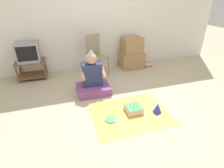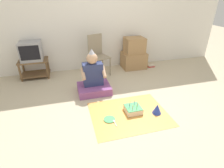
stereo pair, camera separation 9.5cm
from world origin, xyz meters
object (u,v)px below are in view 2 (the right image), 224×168
(cardboard_box_stack, at_px, (134,54))
(folding_chair, at_px, (97,53))
(party_hat_blue, at_px, (157,109))
(tv, at_px, (31,51))
(paper_plate, at_px, (109,119))
(book_pile, at_px, (151,66))
(birthday_cake, at_px, (133,109))
(person_seated, at_px, (93,80))

(cardboard_box_stack, bearing_deg, folding_chair, -172.44)
(cardboard_box_stack, height_order, party_hat_blue, cardboard_box_stack)
(tv, relative_size, paper_plate, 2.53)
(book_pile, xyz_separation_m, paper_plate, (-1.60, -1.83, -0.01))
(tv, distance_m, party_hat_blue, 2.88)
(tv, xyz_separation_m, birthday_cake, (1.66, -1.86, -0.56))
(party_hat_blue, bearing_deg, book_pile, 66.04)
(birthday_cake, bearing_deg, tv, 131.64)
(cardboard_box_stack, distance_m, party_hat_blue, 2.00)
(tv, xyz_separation_m, party_hat_blue, (2.01, -2.00, -0.52))
(book_pile, distance_m, birthday_cake, 2.10)
(folding_chair, bearing_deg, person_seated, -106.63)
(folding_chair, height_order, book_pile, folding_chair)
(book_pile, relative_size, party_hat_blue, 1.10)
(cardboard_box_stack, relative_size, party_hat_blue, 4.72)
(folding_chair, xyz_separation_m, paper_plate, (-0.18, -1.77, -0.50))
(folding_chair, xyz_separation_m, party_hat_blue, (0.59, -1.82, -0.43))
(person_seated, xyz_separation_m, party_hat_blue, (0.84, -0.98, -0.17))
(book_pile, bearing_deg, party_hat_blue, -113.96)
(cardboard_box_stack, relative_size, birthday_cake, 3.05)
(birthday_cake, height_order, paper_plate, birthday_cake)
(book_pile, height_order, person_seated, person_seated)
(tv, relative_size, folding_chair, 0.49)
(folding_chair, distance_m, person_seated, 0.92)
(person_seated, height_order, paper_plate, person_seated)
(book_pile, height_order, paper_plate, book_pile)
(paper_plate, bearing_deg, tv, 122.29)
(folding_chair, height_order, cardboard_box_stack, folding_chair)
(folding_chair, distance_m, cardboard_box_stack, 0.98)
(folding_chair, distance_m, party_hat_blue, 1.96)
(tv, bearing_deg, person_seated, -41.28)
(tv, height_order, party_hat_blue, tv)
(book_pile, bearing_deg, birthday_cake, -124.33)
(cardboard_box_stack, bearing_deg, tv, 178.69)
(person_seated, bearing_deg, cardboard_box_stack, 38.70)
(cardboard_box_stack, xyz_separation_m, book_pile, (0.47, -0.07, -0.33))
(folding_chair, bearing_deg, cardboard_box_stack, 7.56)
(folding_chair, bearing_deg, book_pile, 2.11)
(birthday_cake, xyz_separation_m, paper_plate, (-0.42, -0.09, -0.04))
(book_pile, distance_m, person_seated, 1.91)
(cardboard_box_stack, relative_size, book_pile, 4.30)
(paper_plate, bearing_deg, person_seated, 94.35)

